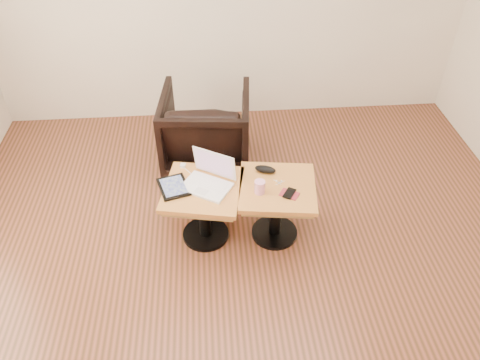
{
  "coord_description": "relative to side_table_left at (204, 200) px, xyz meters",
  "views": [
    {
      "loc": [
        -0.23,
        -2.02,
        2.63
      ],
      "look_at": [
        -0.03,
        0.47,
        0.54
      ],
      "focal_mm": 35.0,
      "sensor_mm": 36.0,
      "label": 1
    }
  ],
  "objects": [
    {
      "name": "earbuds_tangle",
      "position": [
        0.54,
        0.01,
        0.13
      ],
      "size": [
        0.07,
        0.05,
        0.01
      ],
      "color": "white",
      "rests_on": "side_table_right"
    },
    {
      "name": "phone_on_sleeve",
      "position": [
        0.6,
        -0.12,
        0.13
      ],
      "size": [
        0.15,
        0.14,
        0.02
      ],
      "rotation": [
        0.0,
        0.0,
        -0.55
      ],
      "color": "maroon",
      "rests_on": "side_table_right"
    },
    {
      "name": "laptop",
      "position": [
        0.05,
        0.03,
        0.17
      ],
      "size": [
        0.41,
        0.39,
        0.23
      ],
      "rotation": [
        0.0,
        0.0,
        -0.54
      ],
      "color": "white",
      "rests_on": "side_table_left"
    },
    {
      "name": "striped_cup",
      "position": [
        0.39,
        -0.08,
        0.17
      ],
      "size": [
        0.08,
        0.08,
        0.1
      ],
      "primitive_type": "cylinder",
      "rotation": [
        0.0,
        0.0,
        -0.07
      ],
      "color": "#EF4A90",
      "rests_on": "side_table_right"
    },
    {
      "name": "room_shell",
      "position": [
        0.29,
        -0.47,
        0.99
      ],
      "size": [
        4.52,
        4.52,
        2.71
      ],
      "color": "#492E19",
      "rests_on": "ground"
    },
    {
      "name": "charging_adapter",
      "position": [
        -0.14,
        0.25,
        0.13
      ],
      "size": [
        0.04,
        0.04,
        0.02
      ],
      "primitive_type": "cube",
      "rotation": [
        0.0,
        0.0,
        -0.2
      ],
      "color": "white",
      "rests_on": "side_table_left"
    },
    {
      "name": "tablet",
      "position": [
        -0.2,
        0.01,
        0.13
      ],
      "size": [
        0.26,
        0.29,
        0.02
      ],
      "rotation": [
        0.0,
        0.0,
        0.29
      ],
      "color": "black",
      "rests_on": "side_table_left"
    },
    {
      "name": "armchair",
      "position": [
        0.04,
        0.94,
        -0.02
      ],
      "size": [
        0.81,
        0.83,
        0.7
      ],
      "primitive_type": "imported",
      "rotation": [
        0.0,
        0.0,
        3.05
      ],
      "color": "black",
      "rests_on": "ground"
    },
    {
      "name": "side_table_left",
      "position": [
        0.0,
        0.0,
        0.0
      ],
      "size": [
        0.63,
        0.63,
        0.49
      ],
      "rotation": [
        0.0,
        0.0,
        -0.19
      ],
      "color": "black",
      "rests_on": "ground"
    },
    {
      "name": "side_table_right",
      "position": [
        0.53,
        -0.03,
        0.0
      ],
      "size": [
        0.6,
        0.6,
        0.49
      ],
      "rotation": [
        0.0,
        0.0,
        -0.13
      ],
      "color": "black",
      "rests_on": "ground"
    },
    {
      "name": "glasses_case",
      "position": [
        0.46,
        0.14,
        0.15
      ],
      "size": [
        0.17,
        0.12,
        0.05
      ],
      "primitive_type": "ellipsoid",
      "rotation": [
        0.0,
        0.0,
        -0.36
      ],
      "color": "black",
      "rests_on": "side_table_right"
    }
  ]
}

